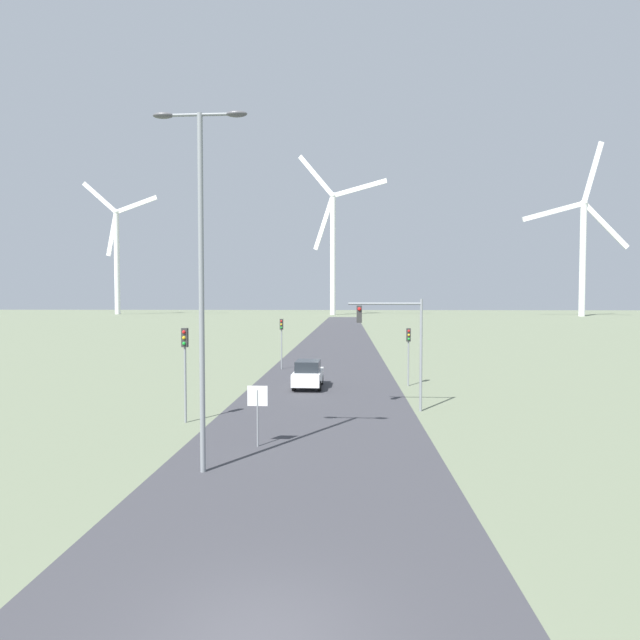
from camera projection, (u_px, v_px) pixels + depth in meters
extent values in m
cube|color=#38383D|center=(334.00, 352.00, 56.30)|extent=(10.00, 240.00, 0.01)
cylinder|color=gray|center=(201.00, 295.00, 16.65)|extent=(0.18, 0.18, 11.98)
cylinder|color=gray|center=(200.00, 115.00, 16.42)|extent=(2.46, 0.10, 0.10)
ellipsoid|color=#4C4C51|center=(163.00, 116.00, 16.49)|extent=(0.70, 0.32, 0.20)
ellipsoid|color=#4C4C51|center=(237.00, 114.00, 16.36)|extent=(0.70, 0.32, 0.20)
cylinder|color=gray|center=(258.00, 418.00, 19.79)|extent=(0.07, 0.07, 2.26)
cube|color=white|center=(257.00, 396.00, 19.75)|extent=(0.81, 0.01, 0.81)
cube|color=red|center=(257.00, 396.00, 19.76)|extent=(0.76, 0.02, 0.76)
cylinder|color=gray|center=(185.00, 375.00, 23.64)|extent=(0.11, 0.11, 4.51)
cube|color=#2D2D2D|center=(185.00, 338.00, 23.57)|extent=(0.28, 0.24, 0.90)
sphere|color=red|center=(184.00, 332.00, 23.42)|extent=(0.16, 0.16, 0.16)
sphere|color=gold|center=(184.00, 338.00, 23.43)|extent=(0.16, 0.16, 0.16)
sphere|color=green|center=(184.00, 343.00, 23.44)|extent=(0.16, 0.16, 0.16)
cylinder|color=gray|center=(408.00, 357.00, 33.82)|extent=(0.11, 0.11, 3.93)
cube|color=#2D2D2D|center=(409.00, 335.00, 33.76)|extent=(0.28, 0.24, 0.90)
sphere|color=red|center=(409.00, 331.00, 33.62)|extent=(0.16, 0.16, 0.16)
sphere|color=gold|center=(409.00, 335.00, 33.63)|extent=(0.16, 0.16, 0.16)
sphere|color=green|center=(409.00, 339.00, 33.64)|extent=(0.16, 0.16, 0.16)
cylinder|color=gray|center=(282.00, 344.00, 42.19)|extent=(0.11, 0.11, 4.25)
cube|color=#2D2D2D|center=(282.00, 324.00, 42.12)|extent=(0.28, 0.24, 0.90)
sphere|color=red|center=(281.00, 321.00, 41.98)|extent=(0.16, 0.16, 0.16)
sphere|color=gold|center=(281.00, 324.00, 41.99)|extent=(0.16, 0.16, 0.16)
sphere|color=green|center=(281.00, 328.00, 42.00)|extent=(0.16, 0.16, 0.16)
cylinder|color=gray|center=(421.00, 355.00, 26.05)|extent=(0.14, 0.14, 5.89)
cylinder|color=gray|center=(385.00, 304.00, 26.05)|extent=(3.80, 0.12, 0.12)
cube|color=#2D2D2D|center=(359.00, 314.00, 26.14)|extent=(0.28, 0.24, 0.90)
sphere|color=red|center=(359.00, 309.00, 26.00)|extent=(0.18, 0.18, 0.18)
cube|color=white|center=(308.00, 377.00, 33.22)|extent=(1.88, 4.14, 0.80)
cube|color=#1E2328|center=(308.00, 366.00, 33.04)|extent=(1.60, 2.13, 0.70)
cylinder|color=black|center=(298.00, 380.00, 34.55)|extent=(0.22, 0.66, 0.66)
cylinder|color=black|center=(322.00, 380.00, 34.45)|extent=(0.22, 0.66, 0.66)
cylinder|color=black|center=(294.00, 386.00, 32.01)|extent=(0.22, 0.66, 0.66)
cylinder|color=black|center=(319.00, 386.00, 31.92)|extent=(0.22, 0.66, 0.66)
cylinder|color=white|center=(117.00, 263.00, 211.96)|extent=(2.20, 2.20, 43.31)
sphere|color=white|center=(116.00, 212.00, 211.12)|extent=(2.60, 2.60, 2.60)
cube|color=white|center=(137.00, 204.00, 210.25)|extent=(17.79, 0.95, 7.51)
cube|color=white|center=(99.00, 197.00, 211.45)|extent=(14.82, 0.87, 13.35)
cube|color=white|center=(112.00, 235.00, 211.64)|extent=(5.36, 0.63, 18.16)
cylinder|color=white|center=(333.00, 256.00, 203.60)|extent=(2.20, 2.20, 48.50)
sphere|color=white|center=(333.00, 196.00, 202.66)|extent=(2.60, 2.60, 2.60)
cube|color=white|center=(316.00, 175.00, 205.23)|extent=(14.98, 5.72, 18.12)
cube|color=white|center=(324.00, 224.00, 204.62)|extent=(8.84, 3.54, 21.51)
cube|color=white|center=(360.00, 188.00, 198.12)|extent=(21.07, 7.87, 5.72)
cylinder|color=white|center=(583.00, 260.00, 183.95)|extent=(2.20, 2.20, 41.63)
sphere|color=white|center=(584.00, 203.00, 183.14)|extent=(2.60, 2.60, 2.60)
cube|color=white|center=(552.00, 212.00, 183.40)|extent=(22.11, 1.45, 7.53)
cube|color=white|center=(606.00, 226.00, 183.36)|extent=(17.11, 1.24, 17.12)
cube|color=white|center=(593.00, 172.00, 182.66)|extent=(7.56, 0.82, 22.10)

